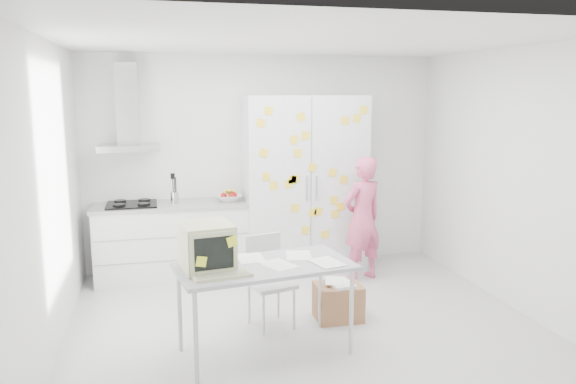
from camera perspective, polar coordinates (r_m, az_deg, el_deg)
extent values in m
cube|color=silver|center=(5.69, 1.58, -13.18)|extent=(4.50, 4.00, 0.02)
cube|color=white|center=(7.23, -2.47, 3.06)|extent=(4.50, 0.02, 2.70)
cube|color=white|center=(5.20, -23.05, -0.56)|extent=(0.02, 4.00, 2.70)
cube|color=white|center=(6.27, 21.95, 1.23)|extent=(0.02, 4.00, 2.70)
cube|color=white|center=(5.24, 1.73, 15.15)|extent=(4.50, 4.00, 0.02)
cube|color=white|center=(6.98, -11.69, -5.02)|extent=(1.80, 0.60, 0.88)
cube|color=gray|center=(6.65, -11.64, -4.53)|extent=(1.76, 0.01, 0.01)
cube|color=gray|center=(6.73, -11.56, -6.84)|extent=(1.76, 0.01, 0.01)
cube|color=#9E9E99|center=(6.88, -11.82, -1.32)|extent=(1.84, 0.63, 0.04)
cube|color=black|center=(6.88, -15.58, -1.27)|extent=(0.58, 0.50, 0.03)
cylinder|color=black|center=(6.76, -16.81, -1.26)|extent=(0.14, 0.14, 0.02)
cylinder|color=black|center=(6.75, -14.44, -1.17)|extent=(0.14, 0.14, 0.02)
cylinder|color=black|center=(7.00, -16.70, -0.88)|extent=(0.14, 0.14, 0.02)
cylinder|color=black|center=(6.98, -14.41, -0.79)|extent=(0.14, 0.14, 0.02)
cylinder|color=silver|center=(6.86, -11.43, -0.56)|extent=(0.10, 0.10, 0.14)
cylinder|color=black|center=(6.85, -11.59, 0.27)|extent=(0.01, 0.01, 0.30)
cylinder|color=black|center=(6.83, -11.31, 0.25)|extent=(0.01, 0.01, 0.30)
cylinder|color=black|center=(6.86, -11.43, 0.29)|extent=(0.01, 0.01, 0.30)
cube|color=black|center=(6.83, -11.64, 1.59)|extent=(0.05, 0.01, 0.07)
imported|color=white|center=(6.92, -6.04, -0.59)|extent=(0.31, 0.31, 0.08)
sphere|color=#B2140F|center=(6.93, -6.56, -0.37)|extent=(0.08, 0.08, 0.08)
sphere|color=#B2140F|center=(6.87, -5.74, -0.44)|extent=(0.08, 0.08, 0.08)
sphere|color=#B2140F|center=(6.96, -5.52, -0.30)|extent=(0.08, 0.08, 0.08)
cylinder|color=yellow|center=(6.92, -6.24, 0.01)|extent=(0.09, 0.17, 0.10)
cylinder|color=yellow|center=(6.93, -6.03, 0.02)|extent=(0.04, 0.17, 0.10)
cylinder|color=yellow|center=(6.93, -5.83, 0.03)|extent=(0.08, 0.17, 0.10)
cube|color=silver|center=(6.83, -15.84, 4.38)|extent=(0.70, 0.48, 0.07)
cube|color=silver|center=(6.92, -16.00, 8.59)|extent=(0.26, 0.24, 0.95)
cube|color=silver|center=(7.05, 1.64, 0.83)|extent=(1.50, 0.65, 2.20)
cube|color=slate|center=(6.74, 2.37, 0.39)|extent=(0.01, 0.01, 2.16)
cube|color=silver|center=(6.71, 1.90, 0.35)|extent=(0.02, 0.02, 0.30)
cube|color=silver|center=(6.74, 2.88, 0.39)|extent=(0.02, 0.02, 0.30)
cube|color=yellow|center=(6.77, 5.82, 7.24)|extent=(0.10, 0.00, 0.10)
cube|color=yellow|center=(6.82, 7.01, 7.44)|extent=(0.12, 0.00, 0.12)
cube|color=yellow|center=(6.95, 7.67, 0.22)|extent=(0.12, 0.00, 0.12)
cube|color=yellow|center=(6.66, 0.45, 1.25)|extent=(0.10, 0.00, 0.10)
cube|color=yellow|center=(6.70, 2.48, 2.53)|extent=(0.12, 0.00, 0.12)
cube|color=yellow|center=(6.89, 5.36, -1.49)|extent=(0.12, 0.00, 0.12)
cube|color=yellow|center=(6.73, 0.74, -1.63)|extent=(0.10, 0.00, 0.10)
cube|color=yellow|center=(6.61, 1.33, 7.63)|extent=(0.12, 0.00, 0.12)
cube|color=yellow|center=(6.82, 3.10, -1.99)|extent=(0.12, 0.00, 0.12)
cube|color=yellow|center=(6.84, 5.68, 1.27)|extent=(0.12, 0.00, 0.12)
cube|color=yellow|center=(6.85, 4.68, -0.84)|extent=(0.10, 0.00, 0.10)
cube|color=yellow|center=(6.61, 0.64, 5.34)|extent=(0.12, 0.00, 0.12)
cube|color=yellow|center=(6.62, -1.46, 0.64)|extent=(0.10, 0.00, 0.10)
cube|color=yellow|center=(6.58, -2.23, 1.57)|extent=(0.10, 0.00, 0.10)
cube|color=yellow|center=(6.51, -2.80, 7.02)|extent=(0.11, 0.00, 0.11)
cube|color=yellow|center=(6.82, 1.78, -3.89)|extent=(0.10, 0.00, 0.10)
cube|color=yellow|center=(6.67, 0.74, 1.32)|extent=(0.11, 0.00, 0.11)
cube|color=yellow|center=(7.00, 6.58, -3.53)|extent=(0.11, 0.00, 0.11)
cube|color=yellow|center=(6.85, 7.68, 8.25)|extent=(0.10, 0.00, 0.10)
cube|color=yellow|center=(6.63, 1.01, 3.95)|extent=(0.10, 0.00, 0.10)
cube|color=yellow|center=(6.66, 0.04, 0.81)|extent=(0.11, 0.00, 0.11)
cube|color=yellow|center=(6.91, 3.77, -4.32)|extent=(0.10, 0.00, 0.10)
cube|color=yellow|center=(6.52, -1.97, 8.26)|extent=(0.10, 0.00, 0.10)
cube|color=yellow|center=(6.54, -2.51, 3.98)|extent=(0.12, 0.00, 0.12)
cube|color=yellow|center=(6.89, 4.81, -2.23)|extent=(0.11, 0.00, 0.11)
cube|color=yellow|center=(6.64, 1.78, 5.76)|extent=(0.11, 0.00, 0.11)
cube|color=yellow|center=(6.79, 4.55, 1.98)|extent=(0.11, 0.00, 0.11)
cube|color=yellow|center=(6.80, 2.51, -2.11)|extent=(0.11, 0.00, 0.11)
imported|color=#DD5682|center=(6.76, 7.57, -2.70)|extent=(0.64, 0.53, 1.50)
cube|color=#9A9CA4|center=(4.81, -2.38, -7.54)|extent=(1.58, 0.96, 0.03)
cylinder|color=#AFAEB3|center=(4.50, -9.34, -14.43)|extent=(0.04, 0.04, 0.76)
cylinder|color=#AFAEB3|center=(4.95, 6.45, -12.03)|extent=(0.04, 0.04, 0.76)
cylinder|color=#AFAEB3|center=(5.06, -10.95, -11.66)|extent=(0.04, 0.04, 0.76)
cylinder|color=#AFAEB3|center=(5.46, 3.32, -9.83)|extent=(0.04, 0.04, 0.76)
cube|color=#C0C290|center=(4.70, -8.25, -5.46)|extent=(0.46, 0.48, 0.38)
cube|color=#C0C290|center=(4.49, -7.55, -6.17)|extent=(0.38, 0.08, 0.34)
cube|color=black|center=(4.48, -7.51, -6.21)|extent=(0.31, 0.06, 0.26)
cube|color=#E2F62C|center=(4.46, -8.80, -7.01)|extent=(0.10, 0.02, 0.10)
cube|color=#E2F62C|center=(4.49, -5.69, -5.02)|extent=(0.10, 0.02, 0.10)
cube|color=#C0C290|center=(4.51, -6.67, -8.45)|extent=(0.48, 0.23, 0.03)
cube|color=gray|center=(4.50, -6.67, -8.27)|extent=(0.44, 0.18, 0.01)
cube|color=white|center=(4.79, -0.97, -7.39)|extent=(0.33, 0.38, 0.00)
cube|color=white|center=(5.05, 1.10, -6.45)|extent=(0.28, 0.35, 0.00)
cube|color=white|center=(4.85, 3.94, -7.13)|extent=(0.29, 0.36, 0.00)
cube|color=white|center=(4.98, -3.80, -6.72)|extent=(0.22, 0.32, 0.00)
cube|color=silver|center=(5.44, -1.73, -9.36)|extent=(0.49, 0.49, 0.04)
cube|color=silver|center=(5.52, -2.59, -6.49)|extent=(0.37, 0.13, 0.44)
cylinder|color=silver|center=(5.32, -2.50, -12.40)|extent=(0.03, 0.03, 0.41)
cylinder|color=silver|center=(5.46, 0.60, -11.79)|extent=(0.03, 0.03, 0.41)
cylinder|color=silver|center=(5.59, -3.98, -11.27)|extent=(0.03, 0.03, 0.41)
cylinder|color=silver|center=(5.72, -0.99, -10.73)|extent=(0.03, 0.03, 0.41)
cube|color=#9A6943|center=(5.71, 5.12, -11.06)|extent=(0.45, 0.36, 0.36)
cube|color=white|center=(5.64, 5.38, -9.27)|extent=(0.24, 0.31, 0.03)
cube|color=white|center=(5.67, 4.78, -8.97)|extent=(0.26, 0.31, 0.00)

